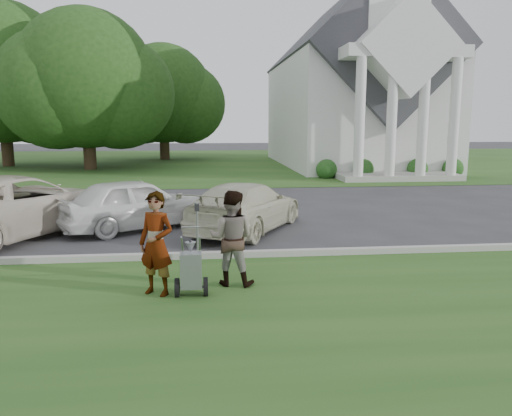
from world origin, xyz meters
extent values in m
plane|color=#333335|center=(0.00, 0.00, 0.00)|extent=(120.00, 120.00, 0.00)
cube|color=#244B1A|center=(0.00, -3.00, 0.01)|extent=(80.00, 7.00, 0.01)
cube|color=#244B1A|center=(0.00, 27.00, 0.01)|extent=(80.00, 30.00, 0.01)
cube|color=#9E9E93|center=(0.00, 0.55, 0.07)|extent=(80.00, 0.18, 0.15)
cube|color=white|center=(9.00, 24.00, 3.50)|extent=(9.00, 16.00, 7.00)
cube|color=#38383D|center=(9.00, 24.00, 7.00)|extent=(9.19, 17.00, 9.19)
cube|color=#9E9E93|center=(9.00, 14.80, 0.15)|extent=(6.20, 2.60, 0.30)
cylinder|color=white|center=(6.60, 13.80, 3.00)|extent=(0.50, 0.50, 6.00)
cylinder|color=white|center=(8.20, 13.80, 3.00)|extent=(0.50, 0.50, 6.00)
cylinder|color=white|center=(9.80, 13.80, 3.00)|extent=(0.50, 0.50, 6.00)
cylinder|color=white|center=(11.40, 13.80, 3.00)|extent=(0.50, 0.50, 6.00)
cube|color=white|center=(9.00, 14.60, 6.30)|extent=(6.20, 2.00, 0.60)
cube|color=white|center=(9.00, 14.60, 6.60)|extent=(5.09, 2.20, 5.09)
sphere|color=#1E4C19|center=(5.50, 15.70, 0.45)|extent=(1.10, 1.10, 1.10)
sphere|color=#1E4C19|center=(7.50, 15.70, 0.45)|extent=(1.10, 1.10, 1.10)
sphere|color=#1E4C19|center=(10.50, 15.70, 0.45)|extent=(1.10, 1.10, 1.10)
sphere|color=#1E4C19|center=(12.50, 15.70, 0.45)|extent=(1.10, 1.10, 1.10)
cylinder|color=#332316|center=(-8.00, 22.00, 1.60)|extent=(0.76, 0.76, 3.20)
sphere|color=#1E4214|center=(-8.00, 22.00, 5.51)|extent=(8.40, 8.40, 8.40)
sphere|color=#1E4214|center=(-6.11, 22.30, 4.67)|extent=(6.89, 6.89, 6.89)
sphere|color=#1E4214|center=(-9.68, 21.70, 4.88)|extent=(7.22, 7.22, 7.22)
cylinder|color=#332316|center=(-14.00, 25.00, 1.80)|extent=(0.76, 0.76, 3.60)
sphere|color=#1E4214|center=(-14.00, 25.00, 6.13)|extent=(9.20, 9.20, 9.20)
sphere|color=#1E4214|center=(-11.93, 25.30, 5.21)|extent=(7.54, 7.54, 7.54)
cylinder|color=#332316|center=(-4.00, 30.00, 1.50)|extent=(0.76, 0.76, 3.00)
sphere|color=#1E4214|center=(-4.00, 30.00, 5.09)|extent=(7.60, 7.60, 7.60)
sphere|color=#1E4214|center=(-2.29, 30.30, 4.33)|extent=(6.23, 6.23, 6.23)
sphere|color=#1E4214|center=(-5.52, 29.70, 4.52)|extent=(6.54, 6.54, 6.54)
cylinder|color=black|center=(-1.43, -1.82, 0.17)|extent=(0.08, 0.33, 0.33)
cylinder|color=black|center=(-0.95, -1.81, 0.17)|extent=(0.08, 0.33, 0.33)
cylinder|color=#2D2D33|center=(-1.19, -1.82, 0.17)|extent=(0.55, 0.04, 0.04)
cube|color=gray|center=(-1.19, -1.82, 0.47)|extent=(0.37, 0.30, 0.61)
cone|color=gray|center=(-1.19, -1.82, 0.87)|extent=(0.19, 0.19, 0.18)
cylinder|color=#2D2D33|center=(-1.19, -1.82, 0.96)|extent=(0.04, 0.04, 0.07)
cylinder|color=gray|center=(-1.35, -1.29, 0.74)|extent=(0.04, 0.81, 0.58)
cylinder|color=gray|center=(-1.04, -1.29, 0.74)|extent=(0.04, 0.81, 0.58)
cylinder|color=gray|center=(-1.20, -0.89, 1.02)|extent=(0.35, 0.03, 0.03)
imported|color=#999999|center=(-1.77, -1.67, 0.89)|extent=(0.78, 0.69, 1.78)
imported|color=#999999|center=(-0.47, -1.27, 0.87)|extent=(0.98, 0.85, 1.73)
cylinder|color=gray|center=(-1.10, 0.23, 0.56)|extent=(0.04, 0.04, 1.13)
cube|color=#2D2D33|center=(-1.10, 0.23, 1.20)|extent=(0.09, 0.07, 0.17)
cylinder|color=gray|center=(-1.10, 0.23, 1.29)|extent=(0.08, 0.08, 0.03)
imported|color=beige|center=(-5.83, 3.42, 0.80)|extent=(5.04, 6.31, 1.59)
imported|color=white|center=(-2.83, 3.83, 0.72)|extent=(4.49, 3.64, 1.44)
imported|color=beige|center=(0.17, 3.28, 0.67)|extent=(3.86, 4.94, 1.34)
camera|label=1|loc=(-0.94, -10.03, 2.95)|focal=35.00mm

